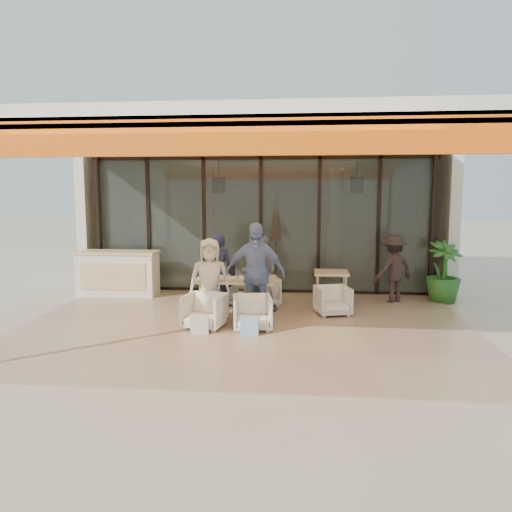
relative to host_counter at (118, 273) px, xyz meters
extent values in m
plane|color=#C6B293|center=(3.24, -2.30, -0.53)|extent=(70.00, 70.00, 0.00)
cube|color=tan|center=(3.24, -2.30, -0.53)|extent=(8.00, 6.00, 0.01)
cube|color=silver|center=(3.24, -2.30, 2.77)|extent=(8.00, 6.00, 0.20)
cube|color=#FF610D|center=(3.24, -5.24, 2.49)|extent=(8.00, 0.12, 0.45)
cube|color=orange|center=(3.24, -4.55, 2.61)|extent=(8.00, 1.50, 0.06)
cylinder|color=black|center=(-0.64, 0.58, 1.07)|extent=(0.12, 0.12, 3.20)
cylinder|color=black|center=(7.12, 0.58, 1.07)|extent=(0.12, 0.12, 3.20)
cube|color=#9EADA3|center=(3.24, 0.70, 1.07)|extent=(8.00, 0.03, 3.20)
cube|color=black|center=(3.24, 0.70, -0.49)|extent=(8.00, 0.10, 0.08)
cube|color=black|center=(3.24, 0.70, 2.63)|extent=(8.00, 0.10, 0.08)
cube|color=black|center=(-0.76, 0.70, 1.07)|extent=(0.08, 0.10, 3.20)
cube|color=black|center=(0.54, 0.70, 1.07)|extent=(0.08, 0.10, 3.20)
cube|color=black|center=(1.89, 0.70, 1.07)|extent=(0.08, 0.10, 3.20)
cube|color=black|center=(3.24, 0.70, 1.07)|extent=(0.08, 0.10, 3.20)
cube|color=black|center=(4.59, 0.70, 1.07)|extent=(0.08, 0.10, 3.20)
cube|color=black|center=(5.94, 0.70, 1.07)|extent=(0.08, 0.10, 3.20)
cube|color=black|center=(7.24, 0.70, 1.07)|extent=(0.08, 0.10, 3.20)
cube|color=silver|center=(3.24, 4.20, 1.17)|extent=(9.00, 0.25, 3.40)
cube|color=silver|center=(-1.16, 2.45, 1.17)|extent=(0.25, 3.50, 3.40)
cube|color=silver|center=(7.64, 2.45, 1.17)|extent=(0.25, 3.50, 3.40)
cube|color=silver|center=(3.24, 2.45, 2.87)|extent=(9.00, 3.50, 0.25)
cube|color=#E1C889|center=(3.24, 2.45, -0.52)|extent=(8.00, 3.50, 0.02)
cylinder|color=silver|center=(1.64, 2.30, 0.97)|extent=(0.40, 0.40, 3.00)
cylinder|color=silver|center=(5.04, 2.30, 0.97)|extent=(0.40, 0.40, 3.00)
cylinder|color=black|center=(2.04, 1.90, 2.47)|extent=(0.03, 0.03, 0.70)
cube|color=black|center=(2.04, 1.90, 2.02)|extent=(0.30, 0.30, 0.40)
sphere|color=#FFBF72|center=(2.04, 1.90, 2.02)|extent=(0.18, 0.18, 0.18)
cylinder|color=black|center=(5.54, 1.90, 2.47)|extent=(0.03, 0.03, 0.70)
cube|color=black|center=(5.54, 1.90, 2.02)|extent=(0.30, 0.30, 0.40)
sphere|color=#FFBF72|center=(5.54, 1.90, 2.02)|extent=(0.18, 0.18, 0.18)
cylinder|color=black|center=(3.54, 1.70, -0.48)|extent=(0.40, 0.40, 0.05)
cylinder|color=black|center=(3.54, 1.70, 0.52)|extent=(0.04, 0.04, 2.10)
cone|color=#D94F12|center=(3.54, 1.70, 1.17)|extent=(0.32, 0.32, 1.10)
cube|color=silver|center=(0.00, 0.00, -0.03)|extent=(1.80, 0.60, 1.00)
cube|color=#E1C889|center=(0.00, 0.00, 0.48)|extent=(1.85, 0.65, 0.06)
cube|color=#E1C889|center=(0.00, -0.31, -0.03)|extent=(1.50, 0.02, 0.60)
cube|color=#E1C889|center=(2.97, -1.59, 0.19)|extent=(1.50, 0.90, 0.05)
cube|color=white|center=(2.97, -1.59, 0.21)|extent=(1.30, 0.35, 0.01)
cylinder|color=#E1C889|center=(2.35, -1.91, -0.18)|extent=(0.06, 0.06, 0.70)
cylinder|color=#E1C889|center=(3.59, -1.91, -0.18)|extent=(0.06, 0.06, 0.70)
cylinder|color=#E1C889|center=(2.35, -1.27, -0.18)|extent=(0.06, 0.06, 0.70)
cylinder|color=#E1C889|center=(3.59, -1.27, -0.18)|extent=(0.06, 0.06, 0.70)
cylinder|color=white|center=(2.52, -1.74, 0.27)|extent=(0.06, 0.06, 0.11)
cylinder|color=white|center=(2.72, -1.39, 0.27)|extent=(0.06, 0.06, 0.11)
cylinder|color=white|center=(3.02, -1.69, 0.27)|extent=(0.06, 0.06, 0.11)
cylinder|color=white|center=(3.27, -1.41, 0.27)|extent=(0.06, 0.06, 0.11)
cylinder|color=white|center=(3.47, -1.79, 0.27)|extent=(0.06, 0.06, 0.11)
cylinder|color=#8F4F14|center=(2.42, -1.44, 0.30)|extent=(0.07, 0.07, 0.16)
cylinder|color=black|center=(2.87, -1.31, 0.30)|extent=(0.09, 0.09, 0.17)
cylinder|color=black|center=(2.87, -1.31, 0.39)|extent=(0.10, 0.10, 0.01)
cylinder|color=white|center=(2.52, -1.89, 0.22)|extent=(0.22, 0.22, 0.01)
cylinder|color=white|center=(3.42, -1.89, 0.22)|extent=(0.22, 0.22, 0.01)
cylinder|color=white|center=(2.52, -1.27, 0.22)|extent=(0.22, 0.22, 0.01)
cylinder|color=white|center=(3.42, -1.27, 0.22)|extent=(0.22, 0.22, 0.01)
imported|color=white|center=(2.55, -0.64, -0.20)|extent=(0.70, 0.66, 0.66)
imported|color=white|center=(3.39, -0.64, -0.19)|extent=(0.83, 0.80, 0.68)
imported|color=white|center=(2.55, -2.54, -0.19)|extent=(0.77, 0.73, 0.69)
imported|color=white|center=(3.39, -2.54, -0.20)|extent=(0.75, 0.71, 0.67)
imported|color=#1A203A|center=(2.55, -1.14, 0.25)|extent=(0.60, 0.43, 1.57)
imported|color=slate|center=(3.39, -1.14, 0.23)|extent=(0.77, 0.62, 1.52)
imported|color=beige|center=(2.55, -2.04, 0.24)|extent=(0.83, 0.62, 1.55)
imported|color=#6B82B2|center=(3.39, -2.04, 0.39)|extent=(1.10, 0.50, 1.84)
cube|color=silver|center=(2.55, -2.94, -0.36)|extent=(0.30, 0.10, 0.34)
cube|color=#99BFD8|center=(3.39, -2.94, -0.36)|extent=(0.30, 0.10, 0.34)
cube|color=#E1C889|center=(4.83, -0.61, 0.19)|extent=(0.70, 0.70, 0.05)
cylinder|color=#E1C889|center=(4.55, -0.89, -0.18)|extent=(0.05, 0.05, 0.70)
cylinder|color=#E1C889|center=(5.11, -0.89, -0.18)|extent=(0.05, 0.05, 0.70)
cylinder|color=#E1C889|center=(4.55, -0.33, -0.18)|extent=(0.05, 0.05, 0.70)
cylinder|color=#E1C889|center=(5.11, -0.33, -0.18)|extent=(0.05, 0.05, 0.70)
imported|color=white|center=(4.83, -1.36, -0.21)|extent=(0.75, 0.72, 0.64)
imported|color=black|center=(6.17, -0.11, 0.21)|extent=(1.11, 0.98, 1.49)
imported|color=#1E5919|center=(7.26, 0.07, 0.14)|extent=(0.97, 0.97, 1.33)
camera|label=1|loc=(4.31, -10.92, 1.86)|focal=35.00mm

